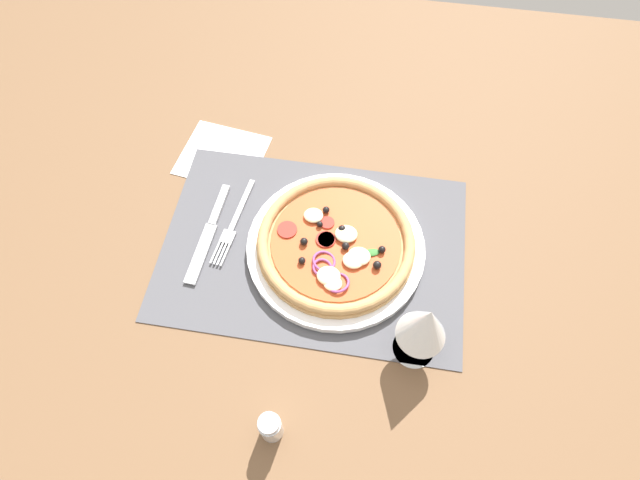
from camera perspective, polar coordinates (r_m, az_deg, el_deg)
name	(u,v)px	position (r cm, az deg, el deg)	size (l,w,h in cm)	color
ground_plane	(313,251)	(87.95, -0.74, -1.20)	(190.00, 140.00, 2.40)	brown
placemat	(313,247)	(86.72, -0.75, -0.76)	(51.12, 35.42, 0.40)	#4C4C51
plate	(336,247)	(85.68, 1.77, -0.79)	(29.93, 29.93, 1.44)	white
pizza	(336,242)	(84.03, 1.81, -0.27)	(26.42, 26.42, 2.68)	tan
fork	(233,226)	(89.64, -9.76, 1.60)	(3.78, 18.05, 0.44)	silver
knife	(208,233)	(89.59, -12.40, 0.73)	(2.88, 20.06, 0.62)	silver
wine_glass	(425,325)	(71.76, 11.67, -9.37)	(7.20, 7.20, 14.90)	silver
napkin	(222,155)	(99.72, -10.90, 9.34)	(15.27, 13.74, 0.36)	white
pepper_shaker	(271,427)	(74.14, -5.57, -20.16)	(3.20, 3.20, 6.70)	silver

